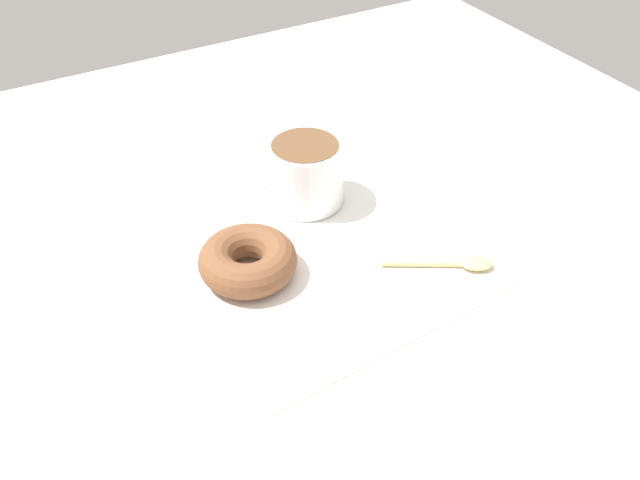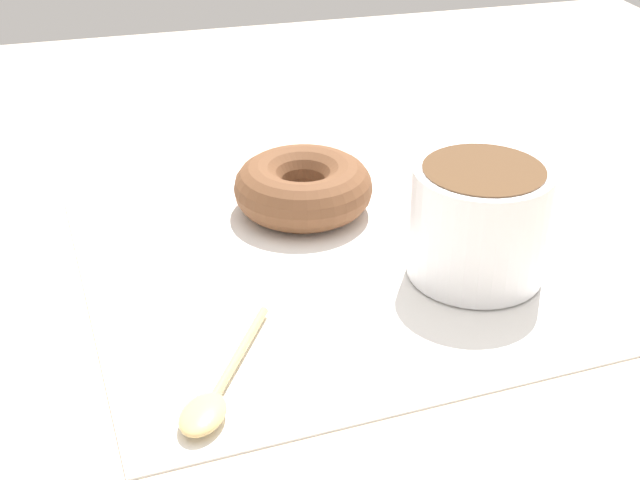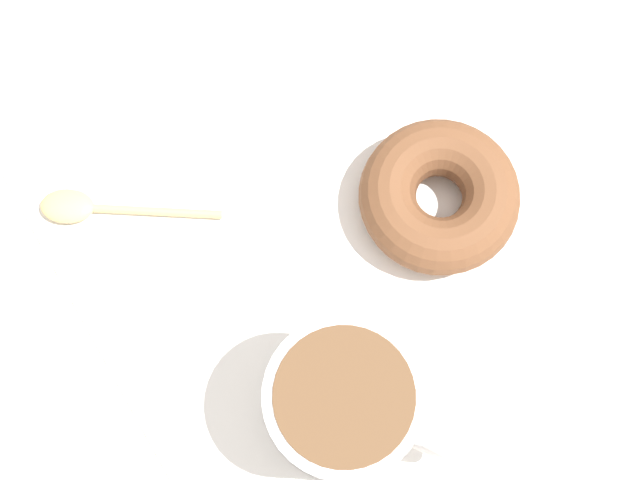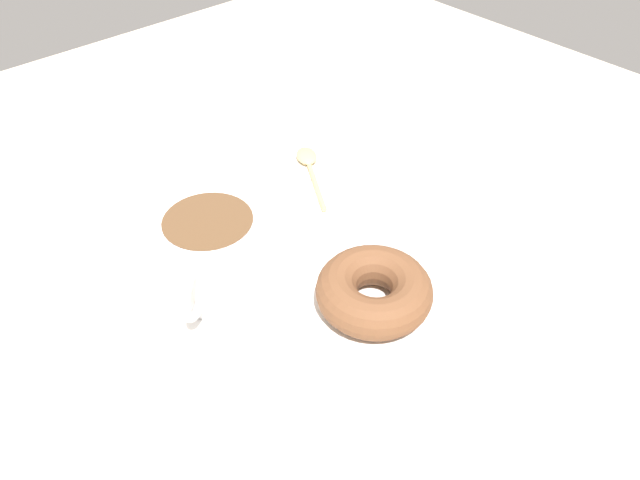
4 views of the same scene
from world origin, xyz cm
name	(u,v)px [view 4 (image 4 of 4)]	position (x,y,z in cm)	size (l,w,h in cm)	color
ground_plane	(319,247)	(0.00, 0.00, -1.00)	(120.00, 120.00, 2.00)	beige
napkin	(320,256)	(2.06, -1.71, 0.15)	(31.46, 31.46, 0.30)	white
coffee_cup	(212,253)	(-1.44, -11.74, 4.34)	(9.51, 10.89, 7.79)	white
donut	(374,291)	(10.33, -2.63, 2.19)	(10.57, 10.57, 3.78)	brown
spoon	(309,163)	(-10.33, 7.69, 0.70)	(11.24, 7.40, 0.90)	#D8B772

